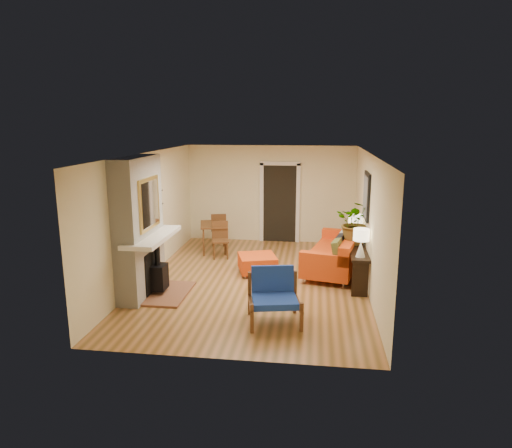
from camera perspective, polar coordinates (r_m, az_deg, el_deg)
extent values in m
plane|color=#B77946|center=(9.53, -0.16, -7.03)|extent=(6.50, 6.50, 0.00)
plane|color=white|center=(8.99, -0.17, 8.77)|extent=(6.50, 6.50, 0.00)
plane|color=#F7EDC2|center=(12.34, 1.85, 3.77)|extent=(4.50, 0.00, 4.50)
plane|color=#F7EDC2|center=(6.07, -4.27, -5.72)|extent=(4.50, 0.00, 4.50)
plane|color=#F7EDC2|center=(9.72, -13.43, 0.99)|extent=(0.00, 6.50, 6.50)
plane|color=#F7EDC2|center=(9.15, 13.94, 0.24)|extent=(0.00, 6.50, 6.50)
cube|color=black|center=(12.34, 2.99, 2.57)|extent=(0.88, 0.06, 2.10)
cube|color=white|center=(12.37, 0.72, 2.62)|extent=(0.10, 0.08, 2.18)
cube|color=white|center=(12.30, 5.26, 2.50)|extent=(0.10, 0.08, 2.18)
cube|color=white|center=(12.18, 3.04, 7.57)|extent=(1.08, 0.08, 0.10)
cube|color=black|center=(9.46, 13.65, 3.43)|extent=(0.04, 0.85, 0.95)
cube|color=slate|center=(9.45, 13.49, 3.43)|extent=(0.01, 0.70, 0.80)
cube|color=black|center=(10.01, -12.54, 2.06)|extent=(0.06, 0.95, 0.02)
cube|color=black|center=(9.96, -12.62, 3.75)|extent=(0.06, 0.95, 0.02)
cube|color=white|center=(8.63, -14.65, 3.25)|extent=(0.42, 1.50, 1.48)
cube|color=white|center=(8.93, -14.18, -5.00)|extent=(0.42, 1.50, 1.12)
cube|color=white|center=(8.69, -12.85, -1.58)|extent=(0.60, 1.68, 0.08)
cube|color=black|center=(8.89, -12.85, -5.76)|extent=(0.03, 0.72, 0.78)
cube|color=brown|center=(8.94, -10.92, -8.49)|extent=(0.75, 1.30, 0.04)
cube|color=black|center=(8.88, -12.11, -6.48)|extent=(0.30, 0.36, 0.48)
cylinder|color=black|center=(8.75, -12.25, -3.76)|extent=(0.10, 0.10, 0.40)
cube|color=gold|center=(8.57, -13.21, 2.52)|extent=(0.04, 0.95, 0.95)
cube|color=silver|center=(8.56, -13.08, 2.51)|extent=(0.01, 0.82, 0.82)
cylinder|color=silver|center=(9.43, 6.16, -6.96)|extent=(0.05, 0.05, 0.11)
cylinder|color=silver|center=(9.28, 10.85, -7.44)|extent=(0.05, 0.05, 0.11)
cylinder|color=silver|center=(11.35, 8.77, -3.62)|extent=(0.05, 0.05, 0.11)
cylinder|color=silver|center=(11.23, 12.66, -3.97)|extent=(0.05, 0.05, 0.11)
cube|color=red|center=(10.24, 9.75, -4.16)|extent=(1.50, 2.50, 0.33)
cube|color=red|center=(10.08, 11.99, -2.39)|extent=(0.74, 2.32, 0.39)
cube|color=red|center=(9.16, 8.54, -4.33)|extent=(1.02, 0.42, 0.22)
cube|color=red|center=(11.18, 10.84, -1.29)|extent=(1.02, 0.42, 0.22)
cube|color=brown|center=(9.25, 10.21, -3.36)|extent=(0.32, 0.48, 0.46)
cube|color=black|center=(9.67, 10.69, -2.67)|extent=(0.32, 0.48, 0.46)
cube|color=gray|center=(10.09, 11.13, -2.04)|extent=(0.32, 0.48, 0.46)
cube|color=maroon|center=(10.47, 11.49, -1.53)|extent=(0.32, 0.48, 0.46)
cube|color=black|center=(10.89, 11.86, -0.99)|extent=(0.32, 0.48, 0.46)
cylinder|color=silver|center=(9.63, -1.35, -6.61)|extent=(0.05, 0.05, 0.06)
cylinder|color=silver|center=(9.74, 2.30, -6.40)|extent=(0.05, 0.05, 0.06)
cylinder|color=silver|center=(10.22, -1.86, -5.47)|extent=(0.05, 0.05, 0.06)
cylinder|color=silver|center=(10.32, 1.58, -5.29)|extent=(0.05, 0.05, 0.06)
cube|color=red|center=(9.91, 0.17, -4.86)|extent=(0.96, 0.96, 0.33)
cube|color=brown|center=(7.49, -0.67, -10.02)|extent=(0.21, 0.80, 0.05)
cube|color=brown|center=(7.20, -0.51, -11.74)|extent=(0.06, 0.06, 0.47)
cube|color=brown|center=(7.80, -0.82, -8.65)|extent=(0.06, 0.06, 0.75)
cube|color=brown|center=(7.57, 5.28, -9.82)|extent=(0.21, 0.80, 0.05)
cube|color=brown|center=(7.28, 5.71, -11.51)|extent=(0.06, 0.06, 0.47)
cube|color=brown|center=(7.87, 4.88, -8.48)|extent=(0.06, 0.06, 0.75)
cube|color=#203AC2|center=(7.49, 2.33, -9.48)|extent=(0.83, 0.79, 0.11)
cube|color=#203AC2|center=(7.70, 2.09, -6.80)|extent=(0.73, 0.32, 0.44)
cube|color=brown|center=(11.48, -5.31, -0.05)|extent=(0.86, 1.07, 0.04)
cylinder|color=brown|center=(11.18, -6.56, -2.31)|extent=(0.05, 0.05, 0.67)
cylinder|color=brown|center=(11.19, -3.88, -2.24)|extent=(0.05, 0.05, 0.67)
cylinder|color=brown|center=(11.95, -6.58, -1.32)|extent=(0.05, 0.05, 0.67)
cylinder|color=brown|center=(11.97, -4.08, -1.26)|extent=(0.05, 0.05, 0.67)
cube|color=brown|center=(10.96, -4.47, -2.11)|extent=(0.48, 0.48, 0.04)
cube|color=brown|center=(11.09, -4.53, -0.70)|extent=(0.39, 0.13, 0.43)
cylinder|color=brown|center=(10.86, -5.26, -3.44)|extent=(0.04, 0.04, 0.41)
cylinder|color=brown|center=(10.87, -3.58, -3.40)|extent=(0.04, 0.04, 0.41)
cylinder|color=brown|center=(11.17, -5.30, -2.99)|extent=(0.04, 0.04, 0.41)
cylinder|color=brown|center=(11.18, -3.67, -2.95)|extent=(0.04, 0.04, 0.41)
cube|color=brown|center=(12.14, -4.70, -0.66)|extent=(0.48, 0.48, 0.04)
cube|color=brown|center=(11.91, -4.69, 0.23)|extent=(0.39, 0.13, 0.43)
cylinder|color=brown|center=(12.03, -5.41, -1.84)|extent=(0.04, 0.04, 0.41)
cylinder|color=brown|center=(12.04, -3.90, -1.80)|extent=(0.04, 0.04, 0.41)
cylinder|color=brown|center=(12.34, -5.45, -1.48)|extent=(0.04, 0.04, 0.41)
cylinder|color=brown|center=(12.35, -3.97, -1.44)|extent=(0.04, 0.04, 0.41)
cube|color=black|center=(9.47, 12.53, -3.01)|extent=(0.34, 1.85, 0.05)
cube|color=black|center=(8.77, 12.88, -6.77)|extent=(0.30, 0.04, 0.68)
cube|color=black|center=(10.38, 12.05, -3.66)|extent=(0.30, 0.04, 0.68)
cone|color=white|center=(8.78, 12.95, -3.08)|extent=(0.18, 0.18, 0.30)
cylinder|color=white|center=(8.74, 13.01, -1.95)|extent=(0.03, 0.03, 0.06)
cylinder|color=#FFEABF|center=(8.71, 13.04, -1.31)|extent=(0.30, 0.30, 0.22)
cone|color=white|center=(10.09, 12.26, -1.01)|extent=(0.18, 0.18, 0.30)
cylinder|color=white|center=(10.05, 12.31, -0.01)|extent=(0.03, 0.03, 0.06)
cylinder|color=#FFEABF|center=(10.03, 12.33, 0.55)|extent=(0.30, 0.30, 0.22)
imported|color=#1E5919|center=(9.62, 12.48, 0.23)|extent=(0.87, 0.76, 0.93)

